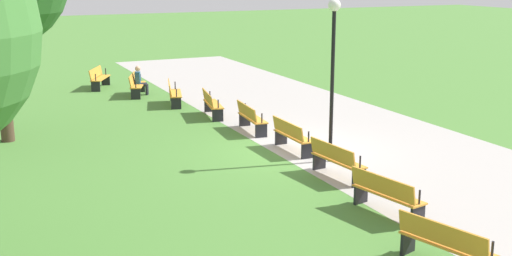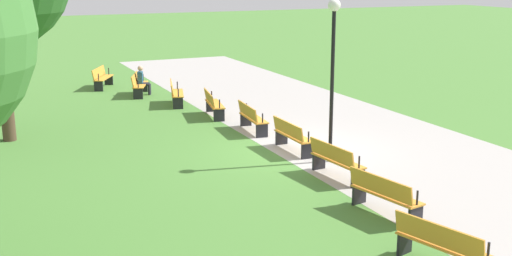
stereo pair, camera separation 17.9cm
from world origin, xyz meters
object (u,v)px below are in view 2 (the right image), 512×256
at_px(bench_2, 176,93).
at_px(bench_8, 442,245).
at_px(bench_1, 139,84).
at_px(lamp_post, 333,51).
at_px(bench_7, 384,194).
at_px(bench_3, 213,103).
at_px(bench_4, 252,117).
at_px(bench_0, 102,77).
at_px(bench_5, 292,135).
at_px(person_seated, 143,79).
at_px(bench_6, 336,160).

bearing_deg(bench_2, bench_8, 16.11).
relative_size(bench_1, lamp_post, 0.41).
bearing_deg(bench_7, bench_3, 169.26).
distance_m(bench_1, bench_4, 7.63).
distance_m(bench_7, lamp_post, 4.64).
bearing_deg(bench_0, lamp_post, 40.95).
bearing_deg(lamp_post, bench_5, -158.98).
bearing_deg(bench_3, bench_4, 18.75).
relative_size(bench_0, lamp_post, 0.41).
xyz_separation_m(bench_7, person_seated, (-15.17, -1.21, 0.16)).
xyz_separation_m(bench_0, bench_1, (2.33, 1.04, 0.00)).
bearing_deg(person_seated, bench_3, 35.04).
height_order(bench_3, person_seated, person_seated).
xyz_separation_m(bench_3, lamp_post, (6.35, 0.96, 2.48)).
height_order(bench_4, bench_8, same).
height_order(bench_2, person_seated, person_seated).
bearing_deg(bench_6, bench_7, -13.38).
bearing_deg(person_seated, bench_4, 33.20).
bearing_deg(bench_8, bench_0, 169.24).
xyz_separation_m(bench_0, person_seated, (2.21, 1.24, 0.16)).
bearing_deg(bench_8, person_seated, 165.90).
relative_size(bench_5, bench_6, 0.98).
distance_m(bench_6, lamp_post, 2.86).
bearing_deg(person_seated, bench_5, 30.95).
relative_size(bench_5, bench_8, 0.96).
bearing_deg(bench_2, person_seated, -150.14).
xyz_separation_m(bench_0, bench_5, (12.30, 2.92, 0.00)).
height_order(bench_6, lamp_post, lamp_post).
height_order(bench_1, bench_5, same).
height_order(person_seated, lamp_post, lamp_post).
xyz_separation_m(bench_1, lamp_post, (11.25, 2.37, 2.48)).
bearing_deg(bench_8, bench_7, 150.53).
relative_size(bench_1, person_seated, 1.47).
xyz_separation_m(bench_1, bench_6, (12.52, 1.76, 0.00)).
bearing_deg(bench_6, bench_0, -174.68).
bearing_deg(bench_7, lamp_post, 155.05).
relative_size(bench_0, bench_7, 0.98).
xyz_separation_m(bench_5, person_seated, (-10.09, -1.68, 0.16)).
relative_size(bench_2, bench_3, 1.00).
bearing_deg(lamp_post, bench_0, -165.90).
bearing_deg(bench_8, lamp_post, 150.02).
bearing_deg(bench_0, person_seated, 56.06).
distance_m(bench_2, bench_5, 7.63).
height_order(bench_6, bench_7, same).
relative_size(bench_1, bench_8, 0.99).
bearing_deg(bench_0, bench_8, 32.19).
xyz_separation_m(bench_5, lamp_post, (1.27, 0.49, 2.48)).
xyz_separation_m(bench_1, bench_2, (2.42, 0.82, 0.00)).
bearing_deg(bench_5, bench_2, -171.99).
bearing_deg(bench_3, bench_0, -150.56).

